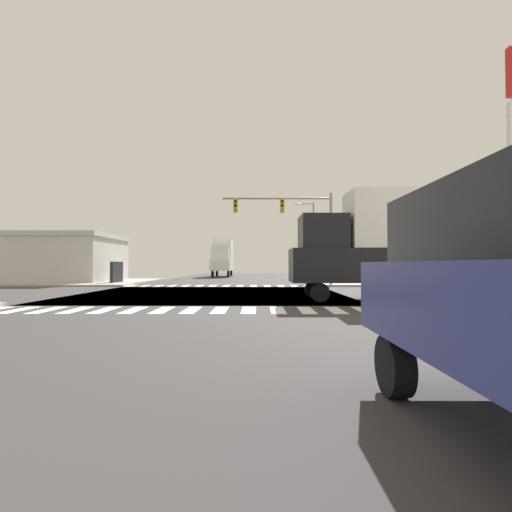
% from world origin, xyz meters
% --- Properties ---
extents(ground, '(90.00, 90.00, 0.05)m').
position_xyz_m(ground, '(0.00, 0.00, -0.03)').
color(ground, '#3B383A').
extents(sidewalk_corner_ne, '(12.00, 12.00, 0.14)m').
position_xyz_m(sidewalk_corner_ne, '(13.00, 12.00, 0.07)').
color(sidewalk_corner_ne, '#A09B91').
rests_on(sidewalk_corner_ne, ground).
extents(sidewalk_corner_nw, '(12.00, 12.00, 0.14)m').
position_xyz_m(sidewalk_corner_nw, '(-13.00, 12.00, 0.07)').
color(sidewalk_corner_nw, '#A59C98').
rests_on(sidewalk_corner_nw, ground).
extents(crosswalk_near, '(13.50, 2.00, 0.01)m').
position_xyz_m(crosswalk_near, '(-0.25, -7.30, 0.00)').
color(crosswalk_near, white).
rests_on(crosswalk_near, ground).
extents(crosswalk_far, '(13.50, 2.00, 0.01)m').
position_xyz_m(crosswalk_far, '(-0.25, 7.30, 0.00)').
color(crosswalk_far, white).
rests_on(crosswalk_far, ground).
extents(traffic_signal_mast, '(8.10, 0.55, 6.86)m').
position_xyz_m(traffic_signal_mast, '(4.86, 7.20, 5.12)').
color(traffic_signal_mast, gray).
rests_on(traffic_signal_mast, ground).
extents(street_lamp, '(1.78, 0.32, 7.35)m').
position_xyz_m(street_lamp, '(7.50, 14.51, 4.45)').
color(street_lamp, gray).
rests_on(street_lamp, ground).
extents(bank_building, '(15.39, 8.28, 4.25)m').
position_xyz_m(bank_building, '(-17.16, 12.88, 2.13)').
color(bank_building, beige).
rests_on(bank_building, ground).
extents(box_truck_nearside_1, '(2.40, 7.20, 4.85)m').
position_xyz_m(box_truck_nearside_1, '(-2.00, 27.82, 2.56)').
color(box_truck_nearside_1, black).
rests_on(box_truck_nearside_1, ground).
extents(box_truck_leading_2, '(7.20, 2.40, 4.85)m').
position_xyz_m(box_truck_leading_2, '(7.86, -3.50, 2.56)').
color(box_truck_leading_2, black).
rests_on(box_truck_leading_2, ground).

